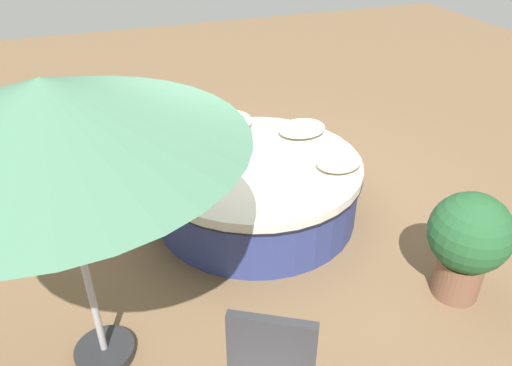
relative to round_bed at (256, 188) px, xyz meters
name	(u,v)px	position (x,y,z in m)	size (l,w,h in m)	color
ground_plane	(256,214)	(0.00, 0.00, -0.33)	(16.00, 16.00, 0.00)	brown
round_bed	(256,188)	(0.00, 0.00, 0.00)	(2.13, 2.13, 0.64)	navy
throw_pillow_0	(339,162)	(0.70, -0.41, 0.40)	(0.46, 0.36, 0.17)	beige
throw_pillow_1	(302,128)	(0.66, 0.38, 0.39)	(0.53, 0.39, 0.16)	beige
throw_pillow_2	(233,121)	(0.00, 0.76, 0.42)	(0.43, 0.36, 0.21)	beige
patio_umbrella	(48,115)	(-1.67, -1.34, 1.62)	(2.23, 2.23, 2.17)	#262628
planter	(468,240)	(1.22, -1.66, 0.24)	(0.66, 0.66, 0.97)	brown
side_table	(81,169)	(-1.68, 1.20, -0.12)	(0.42, 0.42, 0.42)	#997A56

